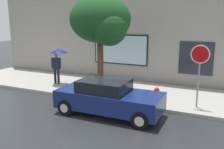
{
  "coord_description": "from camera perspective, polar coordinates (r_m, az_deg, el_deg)",
  "views": [
    {
      "loc": [
        4.79,
        -8.7,
        3.81
      ],
      "look_at": [
        -0.0,
        1.8,
        1.2
      ],
      "focal_mm": 39.9,
      "sensor_mm": 36.0,
      "label": 1
    }
  ],
  "objects": [
    {
      "name": "sidewalk",
      "position": [
        13.19,
        2.17,
        -3.72
      ],
      "size": [
        20.0,
        4.0,
        0.15
      ],
      "primitive_type": "cube",
      "color": "#A3A099",
      "rests_on": "ground"
    },
    {
      "name": "parked_car",
      "position": [
        10.02,
        -0.85,
        -5.33
      ],
      "size": [
        4.24,
        1.82,
        1.42
      ],
      "color": "navy",
      "rests_on": "ground"
    },
    {
      "name": "fire_hydrant",
      "position": [
        11.09,
        10.16,
        -4.82
      ],
      "size": [
        0.3,
        0.44,
        0.73
      ],
      "color": "red",
      "rests_on": "sidewalk"
    },
    {
      "name": "building_facade",
      "position": [
        14.99,
        6.0,
        11.42
      ],
      "size": [
        20.0,
        0.67,
        7.0
      ],
      "color": "#9E998E",
      "rests_on": "ground"
    },
    {
      "name": "pedestrian_with_umbrella",
      "position": [
        14.28,
        -12.28,
        4.12
      ],
      "size": [
        1.0,
        1.0,
        2.01
      ],
      "color": "black",
      "rests_on": "sidewalk"
    },
    {
      "name": "stop_sign",
      "position": [
        10.69,
        19.43,
        2.31
      ],
      "size": [
        0.76,
        0.1,
        2.63
      ],
      "color": "gray",
      "rests_on": "sidewalk"
    },
    {
      "name": "ground_plane",
      "position": [
        10.64,
        -4.07,
        -8.28
      ],
      "size": [
        60.0,
        60.0,
        0.0
      ],
      "primitive_type": "plane",
      "color": "#282B2D"
    },
    {
      "name": "street_tree",
      "position": [
        11.88,
        -2.36,
        12.03
      ],
      "size": [
        2.98,
        2.54,
        4.73
      ],
      "color": "#4C3823",
      "rests_on": "sidewalk"
    }
  ]
}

